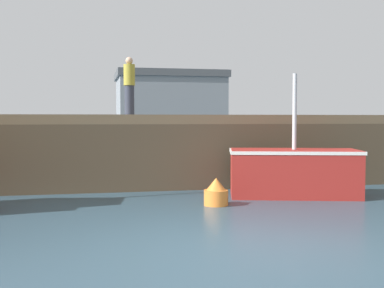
% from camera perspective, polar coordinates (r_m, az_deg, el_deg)
% --- Properties ---
extents(ground, '(120.00, 160.00, 0.10)m').
position_cam_1_polar(ground, '(7.57, 1.73, -11.80)').
color(ground, '#2D4756').
extents(pier, '(14.70, 6.59, 1.99)m').
position_cam_1_polar(pier, '(15.75, 6.23, 2.09)').
color(pier, brown).
rests_on(pier, ground).
extents(fishing_boat_near_right, '(3.31, 2.03, 2.97)m').
position_cam_1_polar(fishing_boat_near_right, '(11.93, 11.96, -3.18)').
color(fishing_boat_near_right, maroon).
rests_on(fishing_boat_near_right, ground).
extents(dockworker, '(0.34, 0.34, 1.74)m').
position_cam_1_polar(dockworker, '(14.68, -7.42, 6.82)').
color(dockworker, '#2D3342').
rests_on(dockworker, pier).
extents(warehouse, '(7.96, 6.17, 5.37)m').
position_cam_1_polar(warehouse, '(36.59, -2.72, 4.28)').
color(warehouse, gray).
rests_on(warehouse, ground).
extents(mooring_buoy_foreground, '(0.53, 0.53, 0.60)m').
position_cam_1_polar(mooring_buoy_foreground, '(10.54, 2.86, -5.81)').
color(mooring_buoy_foreground, orange).
rests_on(mooring_buoy_foreground, ground).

